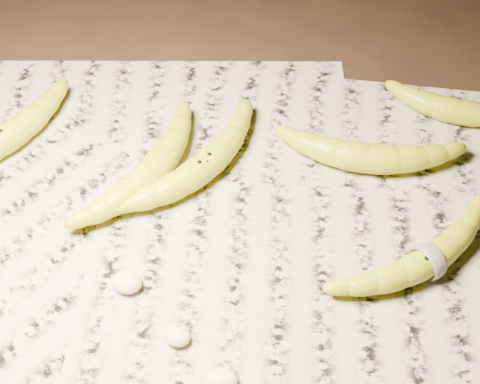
% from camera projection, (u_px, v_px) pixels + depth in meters
% --- Properties ---
extents(ground, '(3.00, 3.00, 0.00)m').
position_uv_depth(ground, '(224.00, 221.00, 0.83)').
color(ground, black).
rests_on(ground, ground).
extents(newspaper_patch, '(0.90, 0.70, 0.01)m').
position_uv_depth(newspaper_patch, '(236.00, 237.00, 0.81)').
color(newspaper_patch, '#AAA691').
rests_on(newspaper_patch, ground).
extents(banana_left_b, '(0.14, 0.22, 0.04)m').
position_uv_depth(banana_left_b, '(151.00, 170.00, 0.84)').
color(banana_left_b, yellow).
rests_on(banana_left_b, newspaper_patch).
extents(banana_center, '(0.16, 0.21, 0.04)m').
position_uv_depth(banana_center, '(204.00, 165.00, 0.85)').
color(banana_center, yellow).
rests_on(banana_center, newspaper_patch).
extents(banana_taped, '(0.19, 0.19, 0.04)m').
position_uv_depth(banana_taped, '(429.00, 259.00, 0.76)').
color(banana_taped, yellow).
rests_on(banana_taped, newspaper_patch).
extents(banana_upper_a, '(0.21, 0.08, 0.04)m').
position_uv_depth(banana_upper_a, '(368.00, 156.00, 0.85)').
color(banana_upper_a, yellow).
rests_on(banana_upper_a, newspaper_patch).
extents(banana_upper_b, '(0.18, 0.07, 0.04)m').
position_uv_depth(banana_upper_b, '(459.00, 110.00, 0.91)').
color(banana_upper_b, yellow).
rests_on(banana_upper_b, newspaper_patch).
extents(measuring_tape, '(0.03, 0.04, 0.05)m').
position_uv_depth(measuring_tape, '(429.00, 259.00, 0.76)').
color(measuring_tape, white).
rests_on(measuring_tape, newspaper_patch).
extents(flesh_chunk_a, '(0.03, 0.03, 0.02)m').
position_uv_depth(flesh_chunk_a, '(127.00, 280.00, 0.75)').
color(flesh_chunk_a, '#F5E8BD').
rests_on(flesh_chunk_a, newspaper_patch).
extents(flesh_chunk_b, '(0.04, 0.03, 0.02)m').
position_uv_depth(flesh_chunk_b, '(221.00, 379.00, 0.68)').
color(flesh_chunk_b, '#F5E8BD').
rests_on(flesh_chunk_b, newspaper_patch).
extents(flesh_chunk_c, '(0.03, 0.02, 0.02)m').
position_uv_depth(flesh_chunk_c, '(177.00, 335.00, 0.71)').
color(flesh_chunk_c, '#F5E8BD').
rests_on(flesh_chunk_c, newspaper_patch).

